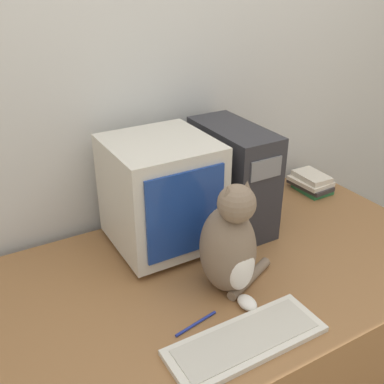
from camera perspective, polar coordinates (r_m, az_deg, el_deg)
wall_back at (r=1.85m, az=-4.02°, el=11.55°), size 7.00×0.05×2.50m
desk at (r=1.90m, az=4.51°, el=-18.73°), size 1.66×0.95×0.77m
crt_monitor at (r=1.64m, az=-3.92°, el=-0.20°), size 0.36×0.38×0.42m
computer_tower at (r=1.79m, az=5.13°, el=1.88°), size 0.19×0.41×0.42m
keyboard at (r=1.36m, az=6.88°, el=-18.19°), size 0.47×0.17×0.02m
cat at (r=1.44m, az=4.87°, el=-6.87°), size 0.28×0.26×0.40m
book_stack at (r=2.20m, az=14.90°, el=1.18°), size 0.15×0.20×0.08m
pen at (r=1.40m, az=0.51°, el=-16.37°), size 0.15×0.04×0.01m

